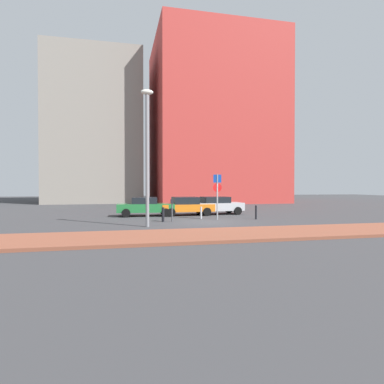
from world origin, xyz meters
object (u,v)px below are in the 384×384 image
(parked_car_green, at_px, (145,206))
(parked_car_silver, at_px, (217,205))
(street_lamp, at_px, (147,147))
(traffic_bollard_mid, at_px, (201,213))
(parking_sign_post, at_px, (217,191))
(traffic_bollard_far, at_px, (256,212))
(traffic_bollard_near, at_px, (163,215))
(parked_car_orange, at_px, (186,206))
(parking_meter, at_px, (172,207))

(parked_car_green, distance_m, parked_car_silver, 5.92)
(street_lamp, distance_m, traffic_bollard_mid, 6.84)
(parked_car_silver, height_order, parking_sign_post, parking_sign_post)
(traffic_bollard_far, bearing_deg, traffic_bollard_near, -178.71)
(parked_car_green, bearing_deg, parked_car_orange, 0.71)
(parked_car_orange, xyz_separation_m, parked_car_silver, (2.67, 0.32, 0.01))
(parked_car_silver, height_order, traffic_bollard_near, parked_car_silver)
(parked_car_silver, height_order, traffic_bollard_mid, parked_car_silver)
(parked_car_silver, height_order, street_lamp, street_lamp)
(traffic_bollard_mid, bearing_deg, parked_car_green, 141.19)
(parking_sign_post, relative_size, traffic_bollard_far, 3.25)
(traffic_bollard_far, bearing_deg, parked_car_silver, 107.87)
(parked_car_orange, relative_size, traffic_bollard_far, 4.34)
(parked_car_green, xyz_separation_m, parked_car_orange, (3.23, 0.04, 0.00))
(parking_sign_post, distance_m, traffic_bollard_far, 3.10)
(traffic_bollard_near, bearing_deg, traffic_bollard_mid, 24.02)
(parking_meter, height_order, traffic_bollard_far, parking_meter)
(parked_car_orange, xyz_separation_m, traffic_bollard_near, (-2.43, -4.28, -0.28))
(street_lamp, bearing_deg, parking_meter, 51.16)
(traffic_bollard_mid, bearing_deg, traffic_bollard_near, -155.98)
(parked_car_green, distance_m, parking_meter, 4.62)
(parking_sign_post, height_order, street_lamp, street_lamp)
(traffic_bollard_far, bearing_deg, parking_meter, -176.91)
(parked_car_silver, relative_size, traffic_bollard_far, 4.21)
(parking_meter, bearing_deg, parked_car_green, 107.16)
(traffic_bollard_near, bearing_deg, street_lamp, -116.99)
(parked_car_silver, bearing_deg, parking_sign_post, -107.28)
(parked_car_green, xyz_separation_m, parking_meter, (1.36, -4.41, 0.19))
(parking_sign_post, xyz_separation_m, traffic_bollard_near, (-3.85, -0.58, -1.51))
(parked_car_silver, bearing_deg, traffic_bollard_mid, -123.88)
(parked_car_silver, distance_m, parking_meter, 6.59)
(parked_car_green, distance_m, traffic_bollard_near, 4.32)
(traffic_bollard_far, bearing_deg, street_lamp, -161.96)
(parking_meter, bearing_deg, traffic_bollard_near, 162.70)
(street_lamp, bearing_deg, parked_car_silver, 47.85)
(parked_car_silver, distance_m, traffic_bollard_mid, 4.01)
(street_lamp, bearing_deg, parked_car_orange, 61.31)
(parking_meter, height_order, traffic_bollard_mid, parking_meter)
(traffic_bollard_near, height_order, traffic_bollard_far, traffic_bollard_far)
(parking_meter, bearing_deg, traffic_bollard_far, 3.09)
(parking_sign_post, height_order, traffic_bollard_mid, parking_sign_post)
(parking_meter, xyz_separation_m, traffic_bollard_near, (-0.56, 0.17, -0.47))
(parked_car_silver, bearing_deg, parked_car_orange, -173.17)
(parked_car_green, distance_m, parking_sign_post, 6.05)
(street_lamp, relative_size, traffic_bollard_mid, 9.09)
(traffic_bollard_near, bearing_deg, parked_car_silver, 42.03)
(parked_car_silver, xyz_separation_m, parking_sign_post, (-1.25, -4.02, 1.21))
(parked_car_orange, distance_m, traffic_bollard_near, 4.93)
(parked_car_green, bearing_deg, parking_meter, -72.84)
(parked_car_green, bearing_deg, street_lamp, -93.53)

